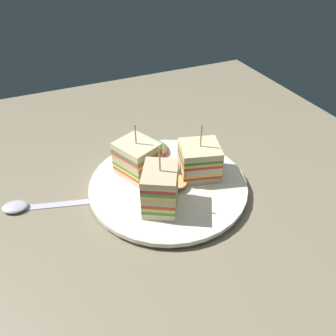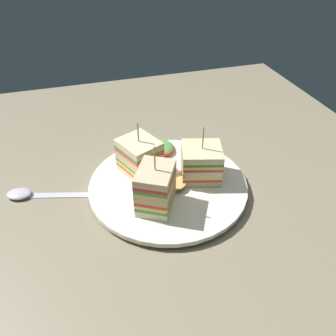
# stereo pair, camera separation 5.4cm
# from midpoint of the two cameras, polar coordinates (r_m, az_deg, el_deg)

# --- Properties ---
(ground_plane) EXTENTS (0.95, 0.90, 0.02)m
(ground_plane) POSITION_cam_midpoint_polar(r_m,az_deg,el_deg) (0.57, -2.70, -4.34)
(ground_plane) COLOR gray
(plate) EXTENTS (0.26, 0.26, 0.01)m
(plate) POSITION_cam_midpoint_polar(r_m,az_deg,el_deg) (0.56, -2.75, -3.00)
(plate) COLOR white
(plate) RESTS_ON ground_plane
(sandwich_wedge_0) EXTENTS (0.07, 0.08, 0.10)m
(sandwich_wedge_0) POSITION_cam_midpoint_polar(r_m,az_deg,el_deg) (0.56, 2.66, 1.05)
(sandwich_wedge_0) COLOR beige
(sandwich_wedge_0) RESTS_ON plate
(sandwich_wedge_1) EXTENTS (0.08, 0.08, 0.10)m
(sandwich_wedge_1) POSITION_cam_midpoint_polar(r_m,az_deg,el_deg) (0.56, -7.95, 1.44)
(sandwich_wedge_1) COLOR beige
(sandwich_wedge_1) RESTS_ON plate
(sandwich_wedge_2) EXTENTS (0.08, 0.07, 0.11)m
(sandwich_wedge_2) POSITION_cam_midpoint_polar(r_m,az_deg,el_deg) (0.49, -4.44, -3.67)
(sandwich_wedge_2) COLOR beige
(sandwich_wedge_2) RESTS_ON plate
(chip_pile) EXTENTS (0.07, 0.07, 0.02)m
(chip_pile) POSITION_cam_midpoint_polar(r_m,az_deg,el_deg) (0.55, -3.17, -2.31)
(chip_pile) COLOR #DCCC67
(chip_pile) RESTS_ON plate
(salad_garnish) EXTENTS (0.07, 0.06, 0.02)m
(salad_garnish) POSITION_cam_midpoint_polar(r_m,az_deg,el_deg) (0.63, -4.54, 3.35)
(salad_garnish) COLOR #3F7B3E
(salad_garnish) RESTS_ON plate
(spoon) EXTENTS (0.06, 0.15, 0.01)m
(spoon) POSITION_cam_midpoint_polar(r_m,az_deg,el_deg) (0.59, -25.42, -5.99)
(spoon) COLOR silver
(spoon) RESTS_ON ground_plane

